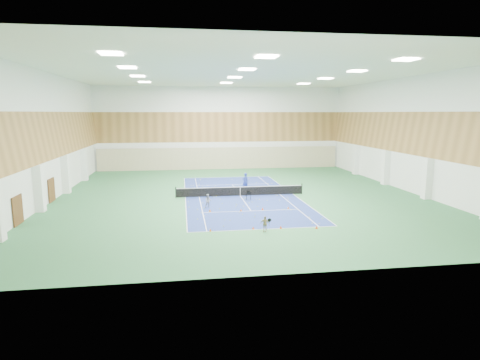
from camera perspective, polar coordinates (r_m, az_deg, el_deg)
name	(u,v)px	position (r m, az deg, el deg)	size (l,w,h in m)	color
ground	(240,196)	(40.37, 0.03, -2.26)	(40.00, 40.00, 0.00)	#2C683C
room_shell	(240,136)	(39.58, 0.03, 6.27)	(36.00, 40.00, 12.00)	white
wood_cladding	(240,115)	(39.51, 0.03, 9.17)	(36.00, 40.00, 8.00)	#9D6F3A
ceiling_light_grid	(240,74)	(39.68, 0.03, 14.84)	(21.40, 25.40, 0.06)	white
court_surface	(240,196)	(40.36, 0.03, -2.26)	(10.97, 23.77, 0.01)	navy
tennis_balls_scatter	(240,195)	(40.36, 0.03, -2.20)	(10.57, 22.77, 0.07)	yellow
tennis_net	(240,190)	(40.26, 0.03, -1.50)	(12.80, 0.10, 1.10)	black
back_curtain	(221,158)	(59.50, -2.73, 3.11)	(35.40, 0.16, 3.20)	#C6B793
door_left_a	(18,210)	(34.15, -29.06, -3.78)	(0.08, 1.80, 2.20)	#593319
door_left_b	(52,190)	(41.57, -25.22, -1.29)	(0.08, 1.80, 2.20)	#593319
coach	(245,182)	(43.10, 0.74, -0.23)	(0.69, 0.45, 1.89)	#21359B
child_court	(208,201)	(35.46, -4.54, -2.97)	(0.58, 0.45, 1.20)	#9897A0
child_apron	(265,224)	(28.32, 3.55, -6.25)	(0.66, 0.27, 1.12)	#9F8B5B
ball_cart	(249,195)	(38.46, 1.23, -2.21)	(0.49, 0.49, 0.85)	black
cone_svc_a	(210,210)	(33.98, -4.31, -4.34)	(0.22, 0.22, 0.24)	#D7580B
cone_svc_b	(241,210)	(34.09, 0.14, -4.29)	(0.20, 0.20, 0.22)	#DC5E0B
cone_svc_c	(263,209)	(34.56, 3.23, -4.09)	(0.22, 0.22, 0.24)	#FF4C0D
cone_svc_d	(288,208)	(35.20, 6.88, -3.92)	(0.19, 0.19, 0.21)	#D5560B
cone_base_a	(210,230)	(28.52, -4.24, -7.11)	(0.18, 0.18, 0.20)	orange
cone_base_b	(253,228)	(28.94, 1.89, -6.82)	(0.20, 0.20, 0.22)	#EF4A0C
cone_base_c	(281,227)	(29.26, 5.83, -6.68)	(0.19, 0.19, 0.21)	#DF440B
cone_base_d	(317,227)	(29.62, 10.84, -6.60)	(0.21, 0.21, 0.23)	#E64A0C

